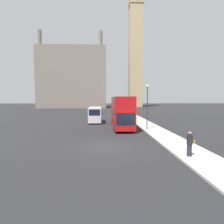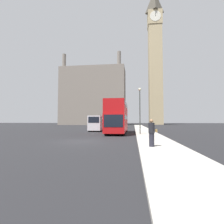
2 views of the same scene
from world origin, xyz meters
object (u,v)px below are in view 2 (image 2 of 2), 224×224
at_px(white_van, 97,123).
at_px(street_lamp, 140,104).
at_px(red_double_decker_bus, 117,116).
at_px(pedestrian, 152,133).
at_px(parked_sedan, 111,125).
at_px(clock_tower, 155,54).

height_order(white_van, street_lamp, street_lamp).
xyz_separation_m(red_double_decker_bus, pedestrian, (3.52, -13.93, -1.49)).
bearing_deg(parked_sedan, clock_tower, 65.83).
distance_m(red_double_decker_bus, street_lamp, 4.51).
bearing_deg(pedestrian, white_van, 111.83).
bearing_deg(clock_tower, parked_sedan, -114.17).
xyz_separation_m(red_double_decker_bus, street_lamp, (3.18, -2.81, 1.51)).
distance_m(white_van, street_lamp, 11.25).
distance_m(clock_tower, red_double_decker_bus, 76.08).
bearing_deg(pedestrian, clock_tower, 82.71).
bearing_deg(red_double_decker_bus, clock_tower, 78.26).
height_order(pedestrian, parked_sedan, pedestrian).
distance_m(clock_tower, parked_sedan, 57.33).
relative_size(red_double_decker_bus, street_lamp, 1.77).
bearing_deg(street_lamp, red_double_decker_bus, 138.50).
distance_m(white_van, parked_sedan, 20.64).
bearing_deg(red_double_decker_bus, pedestrian, -75.81).
distance_m(pedestrian, parked_sedan, 40.62).
xyz_separation_m(white_van, parked_sedan, (-0.21, 20.62, -0.79)).
bearing_deg(parked_sedan, pedestrian, -78.77).
height_order(red_double_decker_bus, parked_sedan, red_double_decker_bus).
bearing_deg(pedestrian, street_lamp, 91.76).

